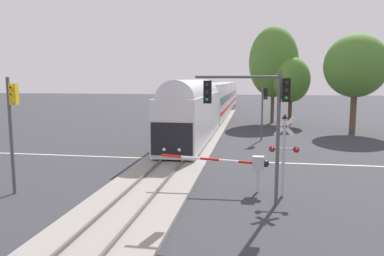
# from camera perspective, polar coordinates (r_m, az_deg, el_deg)

# --- Properties ---
(ground_plane) EXTENTS (220.00, 220.00, 0.00)m
(ground_plane) POSITION_cam_1_polar(r_m,az_deg,el_deg) (25.89, -2.31, -4.81)
(ground_plane) COLOR #333338
(road_centre_stripe) EXTENTS (44.00, 0.20, 0.01)m
(road_centre_stripe) POSITION_cam_1_polar(r_m,az_deg,el_deg) (25.89, -2.31, -4.81)
(road_centre_stripe) COLOR beige
(road_centre_stripe) RESTS_ON ground
(railway_track) EXTENTS (4.40, 80.00, 0.32)m
(railway_track) POSITION_cam_1_polar(r_m,az_deg,el_deg) (25.87, -2.31, -4.61)
(railway_track) COLOR gray
(railway_track) RESTS_ON ground
(commuter_train) EXTENTS (3.04, 59.86, 5.16)m
(commuter_train) POSITION_cam_1_polar(r_m,az_deg,el_deg) (51.33, 3.56, 4.39)
(commuter_train) COLOR silver
(commuter_train) RESTS_ON railway_track
(crossing_gate_near) EXTENTS (5.37, 0.40, 1.80)m
(crossing_gate_near) POSITION_cam_1_polar(r_m,az_deg,el_deg) (18.46, 8.44, -5.44)
(crossing_gate_near) COLOR #B7B7BC
(crossing_gate_near) RESTS_ON ground
(crossing_signal_mast) EXTENTS (1.36, 0.44, 3.93)m
(crossing_signal_mast) POSITION_cam_1_polar(r_m,az_deg,el_deg) (17.83, 13.95, -2.81)
(crossing_signal_mast) COLOR #B2B2B7
(crossing_signal_mast) RESTS_ON ground
(traffic_signal_near_left) EXTENTS (0.53, 0.38, 5.63)m
(traffic_signal_near_left) POSITION_cam_1_polar(r_m,az_deg,el_deg) (19.49, -25.92, 1.58)
(traffic_signal_near_left) COLOR #4C4C51
(traffic_signal_near_left) RESTS_ON ground
(traffic_signal_far_side) EXTENTS (0.53, 0.38, 5.03)m
(traffic_signal_far_side) POSITION_cam_1_polar(r_m,az_deg,el_deg) (34.05, 10.99, 3.75)
(traffic_signal_far_side) COLOR #4C4C51
(traffic_signal_far_side) RESTS_ON ground
(traffic_signal_near_right) EXTENTS (4.07, 0.38, 5.87)m
(traffic_signal_near_right) POSITION_cam_1_polar(r_m,az_deg,el_deg) (16.23, 9.72, 3.46)
(traffic_signal_near_right) COLOR #4C4C51
(traffic_signal_near_right) RESTS_ON ground
(elm_centre_background) EXTENTS (6.09, 6.09, 12.03)m
(elm_centre_background) POSITION_cam_1_polar(r_m,az_deg,el_deg) (48.11, 12.42, 9.86)
(elm_centre_background) COLOR brown
(elm_centre_background) RESTS_ON ground
(maple_right_background) EXTENTS (6.31, 6.31, 10.13)m
(maple_right_background) POSITION_cam_1_polar(r_m,az_deg,el_deg) (41.97, 23.85, 8.71)
(maple_right_background) COLOR brown
(maple_right_background) RESTS_ON ground
(oak_far_right) EXTENTS (4.54, 4.54, 8.18)m
(oak_far_right) POSITION_cam_1_polar(r_m,az_deg,el_deg) (46.45, 14.96, 7.17)
(oak_far_right) COLOR #4C3828
(oak_far_right) RESTS_ON ground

